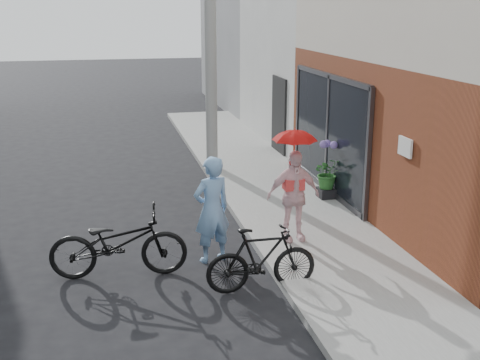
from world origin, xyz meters
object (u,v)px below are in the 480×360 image
object	(u,v)px
utility_pole	(210,27)
bike_left	(118,243)
kimono_woman	(293,196)
bike_right	(261,259)
officer	(212,210)
planter	(327,193)

from	to	relation	value
utility_pole	bike_left	bearing A→B (deg)	-113.68
utility_pole	kimono_woman	world-z (taller)	utility_pole
utility_pole	bike_right	world-z (taller)	utility_pole
officer	bike_right	xyz separation A→B (m)	(0.49, -1.21, -0.38)
bike_left	planter	size ratio (longest dim) A/B	5.55
bike_left	bike_right	bearing A→B (deg)	-110.84
officer	bike_right	size ratio (longest dim) A/B	1.08
bike_left	officer	bearing A→B (deg)	-75.38
officer	planter	size ratio (longest dim) A/B	4.70
officer	planter	xyz separation A→B (m)	(2.88, 2.40, -0.65)
kimono_woman	utility_pole	bearing A→B (deg)	93.35
planter	kimono_woman	bearing A→B (deg)	-124.42
utility_pole	bike_right	distance (m)	7.27
officer	bike_left	distance (m)	1.54
kimono_woman	bike_left	bearing A→B (deg)	-170.98
bike_left	kimono_woman	size ratio (longest dim) A/B	1.31
bike_right	planter	world-z (taller)	bike_right
utility_pole	officer	world-z (taller)	utility_pole
kimono_woman	planter	size ratio (longest dim) A/B	4.23
utility_pole	bike_left	world-z (taller)	utility_pole
officer	kimono_woman	distance (m)	1.48
bike_right	planter	distance (m)	4.33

